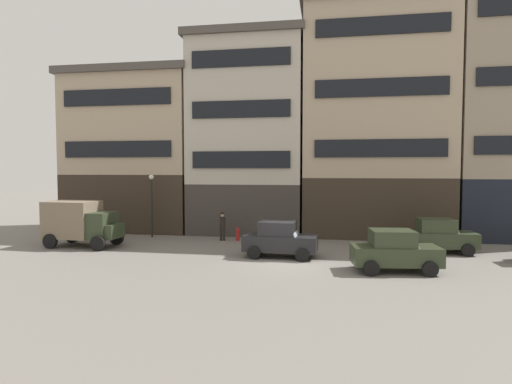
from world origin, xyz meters
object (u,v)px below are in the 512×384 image
object	(u,v)px
sedan_parked_curb	(395,251)
pedestrian_officer	(223,225)
streetlamp_curbside	(152,197)
fire_hydrant_curbside	(238,234)
sedan_dark	(438,236)
delivery_truck_near	(81,222)
sedan_light	(280,239)

from	to	relation	value
sedan_parked_curb	pedestrian_officer	size ratio (longest dim) A/B	2.14
streetlamp_curbside	pedestrian_officer	bearing A→B (deg)	-5.91
sedan_parked_curb	fire_hydrant_curbside	xyz separation A→B (m)	(-8.38, 6.58, -0.49)
fire_hydrant_curbside	sedan_parked_curb	bearing A→B (deg)	-38.16
sedan_dark	sedan_parked_curb	xyz separation A→B (m)	(-2.98, -4.63, 0.00)
delivery_truck_near	sedan_dark	xyz separation A→B (m)	(19.85, 1.47, -0.51)
sedan_dark	streetlamp_curbside	world-z (taller)	streetlamp_curbside
pedestrian_officer	streetlamp_curbside	distance (m)	5.20
delivery_truck_near	pedestrian_officer	xyz separation A→B (m)	(7.57, 3.24, -0.44)
delivery_truck_near	sedan_light	distance (m)	11.66
sedan_dark	pedestrian_officer	xyz separation A→B (m)	(-12.28, 1.77, 0.07)
sedan_light	streetlamp_curbside	size ratio (longest dim) A/B	0.92
sedan_light	sedan_parked_curb	size ratio (longest dim) A/B	0.99
pedestrian_officer	fire_hydrant_curbside	size ratio (longest dim) A/B	2.16
sedan_dark	sedan_parked_curb	world-z (taller)	same
streetlamp_curbside	fire_hydrant_curbside	distance (m)	6.24
streetlamp_curbside	delivery_truck_near	bearing A→B (deg)	-125.55
delivery_truck_near	fire_hydrant_curbside	distance (m)	9.21
sedan_light	sedan_parked_curb	distance (m)	5.69
pedestrian_officer	sedan_light	bearing A→B (deg)	-46.15
sedan_dark	sedan_light	xyz separation A→B (m)	(-8.24, -2.44, 0.00)
sedan_dark	fire_hydrant_curbside	xyz separation A→B (m)	(-11.36, 1.95, -0.49)
sedan_parked_curb	pedestrian_officer	distance (m)	11.29
pedestrian_officer	fire_hydrant_curbside	bearing A→B (deg)	10.85
sedan_dark	sedan_parked_curb	bearing A→B (deg)	-122.78
pedestrian_officer	streetlamp_curbside	bearing A→B (deg)	174.09
sedan_dark	streetlamp_curbside	size ratio (longest dim) A/B	0.91
delivery_truck_near	pedestrian_officer	bearing A→B (deg)	23.17
sedan_dark	sedan_light	bearing A→B (deg)	-163.51
delivery_truck_near	sedan_light	bearing A→B (deg)	-4.79
delivery_truck_near	sedan_light	world-z (taller)	delivery_truck_near
delivery_truck_near	sedan_dark	bearing A→B (deg)	4.22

